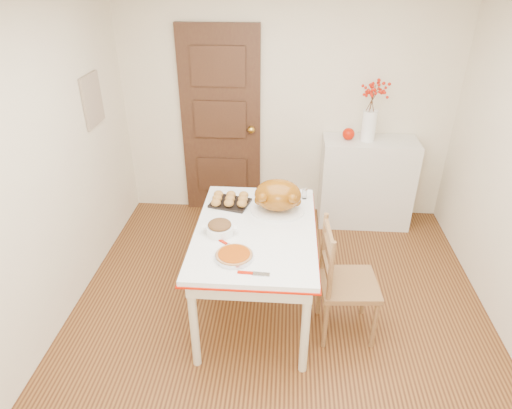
# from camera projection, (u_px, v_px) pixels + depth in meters

# --- Properties ---
(floor) EXTENTS (3.50, 4.00, 0.00)m
(floor) POSITION_uv_depth(u_px,v_px,m) (278.00, 332.00, 3.56)
(floor) COLOR #3F200F
(floor) RESTS_ON ground
(wall_back) EXTENTS (3.50, 0.00, 2.50)m
(wall_back) POSITION_uv_depth(u_px,v_px,m) (287.00, 105.00, 4.69)
(wall_back) COLOR beige
(wall_back) RESTS_ON ground
(wall_left) EXTENTS (0.00, 4.00, 2.50)m
(wall_left) POSITION_uv_depth(u_px,v_px,m) (28.00, 186.00, 3.06)
(wall_left) COLOR beige
(wall_left) RESTS_ON ground
(door_back) EXTENTS (0.85, 0.06, 2.06)m
(door_back) POSITION_uv_depth(u_px,v_px,m) (221.00, 124.00, 4.81)
(door_back) COLOR #361C13
(door_back) RESTS_ON ground
(photo_board) EXTENTS (0.03, 0.35, 0.45)m
(photo_board) POSITION_uv_depth(u_px,v_px,m) (92.00, 100.00, 3.98)
(photo_board) COLOR tan
(photo_board) RESTS_ON ground
(sideboard) EXTENTS (0.97, 0.43, 0.97)m
(sideboard) POSITION_uv_depth(u_px,v_px,m) (366.00, 182.00, 4.82)
(sideboard) COLOR beige
(sideboard) RESTS_ON floor
(kitchen_table) EXTENTS (0.93, 1.36, 0.82)m
(kitchen_table) POSITION_uv_depth(u_px,v_px,m) (256.00, 271.00, 3.59)
(kitchen_table) COLOR white
(kitchen_table) RESTS_ON floor
(chair_oak) EXTENTS (0.46, 0.46, 0.97)m
(chair_oak) POSITION_uv_depth(u_px,v_px,m) (349.00, 281.00, 3.36)
(chair_oak) COLOR brown
(chair_oak) RESTS_ON floor
(berry_vase) EXTENTS (0.33, 0.33, 0.65)m
(berry_vase) POSITION_uv_depth(u_px,v_px,m) (371.00, 109.00, 4.42)
(berry_vase) COLOR white
(berry_vase) RESTS_ON sideboard
(apple) EXTENTS (0.12, 0.12, 0.12)m
(apple) POSITION_uv_depth(u_px,v_px,m) (348.00, 134.00, 4.56)
(apple) COLOR #B21200
(apple) RESTS_ON sideboard
(turkey_platter) EXTENTS (0.46, 0.38, 0.28)m
(turkey_platter) POSITION_uv_depth(u_px,v_px,m) (278.00, 197.00, 3.54)
(turkey_platter) COLOR #8D4C0E
(turkey_platter) RESTS_ON kitchen_table
(pumpkin_pie) EXTENTS (0.32, 0.32, 0.05)m
(pumpkin_pie) POSITION_uv_depth(u_px,v_px,m) (234.00, 255.00, 3.05)
(pumpkin_pie) COLOR #933806
(pumpkin_pie) RESTS_ON kitchen_table
(stuffing_dish) EXTENTS (0.31, 0.28, 0.10)m
(stuffing_dish) POSITION_uv_depth(u_px,v_px,m) (220.00, 228.00, 3.31)
(stuffing_dish) COLOR brown
(stuffing_dish) RESTS_ON kitchen_table
(rolls_tray) EXTENTS (0.36, 0.31, 0.08)m
(rolls_tray) POSITION_uv_depth(u_px,v_px,m) (230.00, 200.00, 3.70)
(rolls_tray) COLOR olive
(rolls_tray) RESTS_ON kitchen_table
(pie_server) EXTENTS (0.22, 0.07, 0.01)m
(pie_server) POSITION_uv_depth(u_px,v_px,m) (254.00, 273.00, 2.91)
(pie_server) COLOR silver
(pie_server) RESTS_ON kitchen_table
(carving_knife) EXTENTS (0.24, 0.21, 0.01)m
(carving_knife) POSITION_uv_depth(u_px,v_px,m) (230.00, 246.00, 3.18)
(carving_knife) COLOR silver
(carving_knife) RESTS_ON kitchen_table
(drinking_glass) EXTENTS (0.07, 0.07, 0.11)m
(drinking_glass) POSITION_uv_depth(u_px,v_px,m) (271.00, 190.00, 3.83)
(drinking_glass) COLOR white
(drinking_glass) RESTS_ON kitchen_table
(shaker_pair) EXTENTS (0.11, 0.07, 0.10)m
(shaker_pair) POSITION_uv_depth(u_px,v_px,m) (301.00, 193.00, 3.78)
(shaker_pair) COLOR white
(shaker_pair) RESTS_ON kitchen_table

